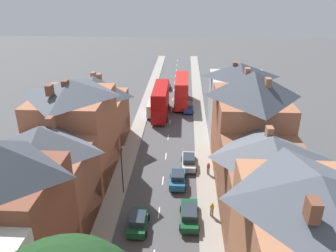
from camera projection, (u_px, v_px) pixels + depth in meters
name	position (u px, v px, depth m)	size (l,w,h in m)	color
pavement_left	(142.00, 117.00, 57.74)	(2.20, 104.00, 0.14)	gray
pavement_right	(200.00, 118.00, 57.25)	(2.20, 104.00, 0.14)	gray
centre_line_dashes	(170.00, 122.00, 55.69)	(0.14, 97.80, 0.01)	silver
terrace_row_left	(45.00, 176.00, 29.82)	(8.00, 45.03, 12.71)	silver
terrace_row_right	(268.00, 172.00, 30.03)	(8.00, 47.68, 12.66)	#935138
double_decker_bus_lead	(182.00, 90.00, 62.89)	(2.74, 10.80, 5.30)	red
double_decker_bus_mid_street	(161.00, 100.00, 57.37)	(2.74, 10.80, 5.30)	#B70F0F
car_near_blue	(188.00, 107.00, 60.01)	(1.90, 4.39, 1.64)	navy
car_near_silver	(178.00, 179.00, 38.10)	(1.90, 3.89, 1.70)	#236093
car_parked_left_a	(189.00, 161.00, 41.94)	(1.90, 4.41, 1.58)	#B7BABF
car_parked_right_a	(189.00, 215.00, 32.24)	(1.90, 4.59, 1.59)	#144728
car_mid_black	(138.00, 221.00, 31.32)	(1.90, 3.84, 1.59)	#144728
car_parked_left_b	(166.00, 85.00, 72.76)	(1.90, 3.82, 1.60)	#236093
delivery_van	(154.00, 108.00, 58.28)	(2.20, 5.20, 2.41)	silver
pedestrian_near_right	(212.00, 209.00, 32.75)	(0.36, 0.22, 1.61)	brown
pedestrian_mid_left	(208.00, 168.00, 39.98)	(0.36, 0.22, 1.61)	#3D4256
street_lamp	(122.00, 168.00, 35.68)	(0.20, 1.12, 5.50)	black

